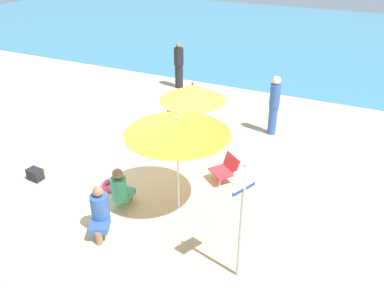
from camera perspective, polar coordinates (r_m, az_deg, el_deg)
The scene contains 14 objects.
ground_plane at distance 8.85m, azimuth -8.07°, elevation -5.14°, with size 40.00×40.00×0.00m, color #D3BC8C.
sea_water at distance 21.32m, azimuth 13.35°, elevation 14.74°, with size 40.00×16.00×0.01m, color teal.
umbrella_yellow at distance 9.05m, azimuth 0.07°, elevation 7.31°, with size 1.51×1.51×1.83m.
umbrella_orange at distance 7.06m, azimuth -2.11°, elevation 2.49°, with size 1.91×1.91×1.97m.
beach_chair_a at distance 10.73m, azimuth 3.07°, elevation 3.23°, with size 0.56×0.65×0.57m.
beach_chair_b at distance 10.78m, azimuth -2.22°, elevation 3.49°, with size 0.73×0.75×0.63m.
beach_chair_c at distance 8.62m, azimuth 4.83°, elevation -3.42°, with size 0.70×0.70×0.57m.
person_a at distance 10.56m, azimuth 11.55°, elevation 5.47°, with size 0.27×0.27×1.59m.
person_b at distance 7.31m, azimuth -12.93°, elevation -9.21°, with size 0.47×0.56×0.96m.
person_c at distance 13.60m, azimuth -1.87°, elevation 11.06°, with size 0.32×0.32×1.53m.
person_d at distance 7.86m, azimuth -10.09°, elevation -6.17°, with size 0.31×0.55×0.91m.
warning_sign at distance 5.86m, azimuth 7.15°, elevation -8.90°, with size 0.21×0.42×2.06m.
swim_ring at distance 8.68m, azimuth -11.42°, elevation -5.76°, with size 0.45×0.45×0.11m, color #E54C7F.
beach_bag at distance 9.37m, azimuth -21.33°, elevation -4.03°, with size 0.32×0.23×0.26m, color black.
Camera 1 is at (4.18, -6.08, 4.89)m, focal length 37.66 mm.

